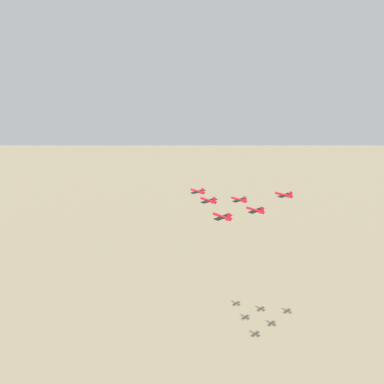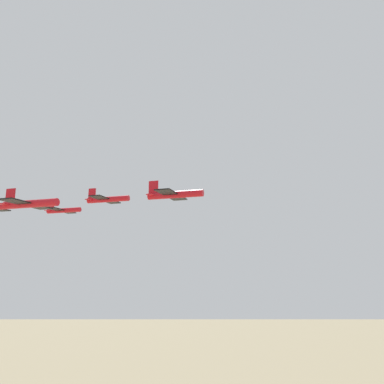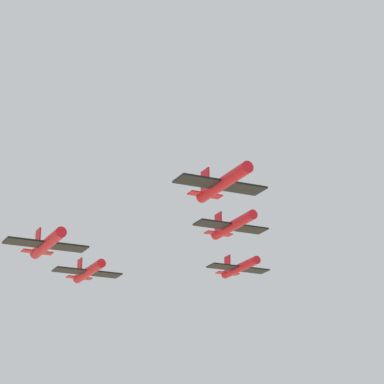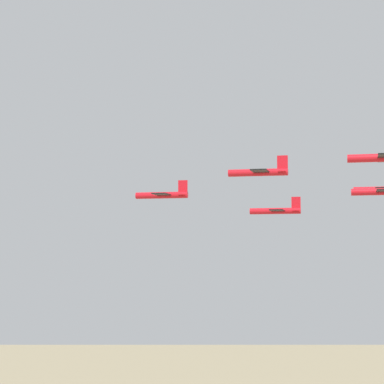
# 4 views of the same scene
# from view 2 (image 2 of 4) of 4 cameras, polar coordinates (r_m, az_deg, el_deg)

# --- Properties ---
(jet_0) EXTENTS (7.98, 8.08, 3.06)m
(jet_0) POSITION_cam_2_polar(r_m,az_deg,el_deg) (58.84, -2.90, -0.39)
(jet_0) COLOR red
(jet_1) EXTENTS (7.98, 8.08, 3.06)m
(jet_1) POSITION_cam_2_polar(r_m,az_deg,el_deg) (76.49, -12.90, -1.09)
(jet_1) COLOR red
(jet_2) EXTENTS (7.98, 8.08, 3.06)m
(jet_2) POSITION_cam_2_polar(r_m,az_deg,el_deg) (58.60, -23.66, -1.64)
(jet_2) COLOR red
(jet_3) EXTENTS (7.98, 8.08, 3.06)m
(jet_3) POSITION_cam_2_polar(r_m,az_deg,el_deg) (95.27, -19.12, -2.66)
(jet_3) COLOR red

